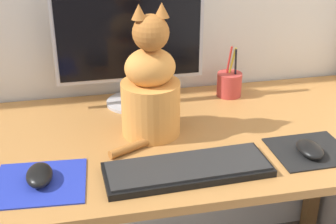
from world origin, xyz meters
TOP-DOWN VIEW (x-y plane):
  - desk at (0.00, 0.00)m, footprint 1.46×0.67m
  - monitor at (-0.07, 0.24)m, footprint 0.48×0.17m
  - keyboard at (0.01, -0.20)m, footprint 0.43×0.17m
  - mousepad_left at (-0.36, -0.18)m, footprint 0.23×0.21m
  - mousepad_right at (0.36, -0.17)m, footprint 0.21×0.19m
  - computer_mouse_left at (-0.36, -0.17)m, footprint 0.06×0.10m
  - computer_mouse_right at (0.35, -0.19)m, footprint 0.06×0.10m
  - cat at (-0.04, 0.03)m, footprint 0.23×0.23m
  - pen_cup at (0.27, 0.24)m, footprint 0.09×0.09m

SIDE VIEW (x-z plane):
  - desk at x=0.00m, z-range 0.26..0.97m
  - mousepad_left at x=-0.36m, z-range 0.70..0.71m
  - mousepad_right at x=0.36m, z-range 0.70..0.71m
  - keyboard at x=0.01m, z-range 0.70..0.73m
  - computer_mouse_right at x=0.35m, z-range 0.71..0.74m
  - computer_mouse_left at x=-0.36m, z-range 0.71..0.75m
  - pen_cup at x=0.27m, z-range 0.66..0.83m
  - cat at x=-0.04m, z-range 0.65..1.04m
  - monitor at x=-0.07m, z-range 0.72..1.10m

